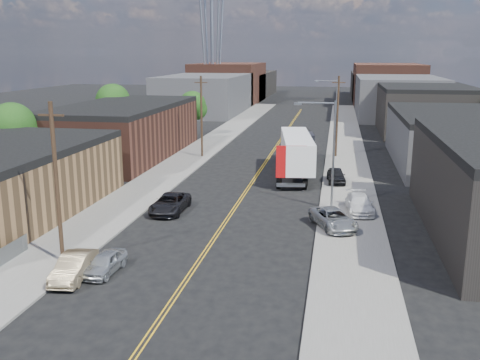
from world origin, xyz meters
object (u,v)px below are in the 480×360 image
at_px(car_right_lot_a, 333,219).
at_px(car_left_b, 74,267).
at_px(car_right_lot_b, 359,204).
at_px(semi_truck, 298,150).
at_px(car_ahead_truck, 303,145).
at_px(car_right_lot_c, 336,175).
at_px(car_left_c, 170,203).
at_px(car_left_a, 105,263).

bearing_deg(car_right_lot_a, car_left_b, -165.62).
height_order(car_right_lot_a, car_right_lot_b, car_right_lot_b).
bearing_deg(semi_truck, car_ahead_truck, 83.43).
bearing_deg(semi_truck, car_left_b, -117.09).
bearing_deg(car_ahead_truck, semi_truck, -89.50).
xyz_separation_m(semi_truck, car_right_lot_c, (4.17, -4.43, -1.62)).
height_order(semi_truck, car_left_b, semi_truck).
distance_m(semi_truck, car_right_lot_a, 19.32).
distance_m(car_left_c, car_right_lot_a, 13.37).
height_order(car_left_a, car_right_lot_b, car_right_lot_b).
bearing_deg(semi_truck, car_right_lot_c, -54.73).
relative_size(semi_truck, car_left_a, 4.53).
bearing_deg(car_right_lot_a, car_ahead_truck, 73.60).
distance_m(car_right_lot_a, car_ahead_truck, 32.78).
bearing_deg(car_right_lot_c, car_right_lot_a, -95.91).
relative_size(car_left_a, car_right_lot_c, 0.90).
bearing_deg(car_ahead_truck, car_left_a, -102.49).
bearing_deg(car_ahead_truck, car_left_c, -107.09).
relative_size(car_right_lot_c, car_ahead_truck, 0.77).
xyz_separation_m(car_right_lot_b, car_right_lot_c, (-1.92, 10.00, 0.02)).
height_order(car_right_lot_a, car_right_lot_c, car_right_lot_c).
xyz_separation_m(semi_truck, car_right_lot_b, (6.09, -14.43, -1.63)).
bearing_deg(car_right_lot_a, semi_truck, 78.07).
distance_m(car_left_b, car_ahead_truck, 45.26).
xyz_separation_m(semi_truck, car_left_c, (-9.14, -16.69, -1.74)).
bearing_deg(car_right_lot_a, car_right_lot_c, 65.45).
relative_size(semi_truck, car_ahead_truck, 3.13).
bearing_deg(car_right_lot_b, car_left_c, -177.32).
xyz_separation_m(car_left_a, car_left_b, (-1.40, -1.11, 0.09)).
relative_size(semi_truck, car_right_lot_c, 4.08).
distance_m(car_left_c, car_ahead_truck, 31.61).
relative_size(car_left_a, car_left_c, 0.71).
distance_m(car_left_a, car_right_lot_a, 16.87).
bearing_deg(car_left_c, car_right_lot_c, 42.49).
xyz_separation_m(car_left_b, car_right_lot_c, (14.71, 26.00, 0.13)).
bearing_deg(car_left_a, car_right_lot_b, 47.65).
height_order(car_left_c, car_right_lot_a, car_right_lot_a).
height_order(car_left_a, car_left_c, car_left_c).
height_order(car_left_b, car_ahead_truck, car_ahead_truck).
xyz_separation_m(car_left_c, car_right_lot_c, (13.31, 12.26, 0.12)).
distance_m(car_left_a, car_right_lot_c, 28.22).
bearing_deg(car_left_b, car_right_lot_b, 38.05).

